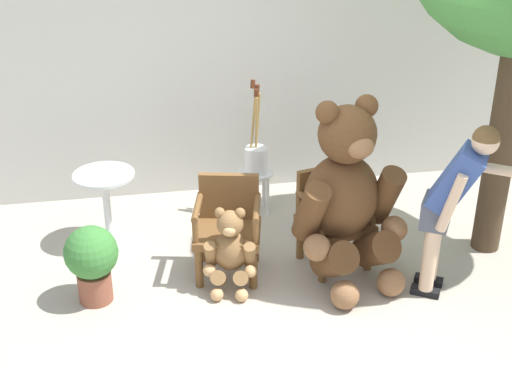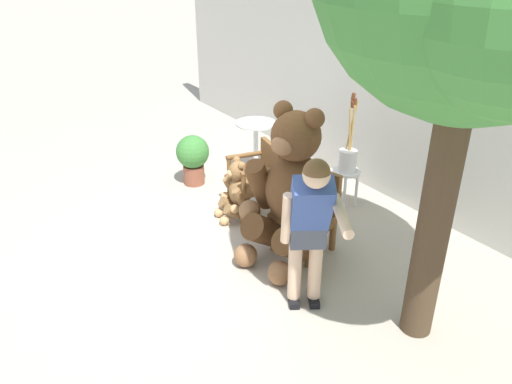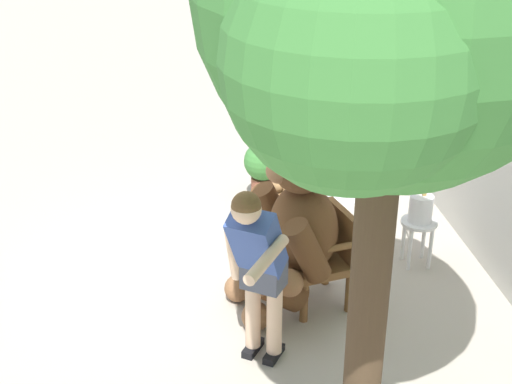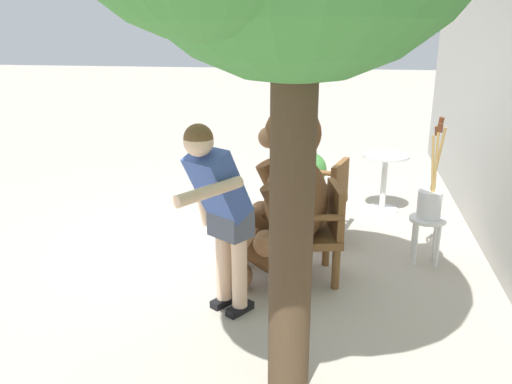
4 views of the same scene
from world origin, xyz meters
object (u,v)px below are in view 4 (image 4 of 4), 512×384
Objects in this scene: wooden_chair_left at (323,197)px; potted_plant at (309,174)px; teddy_bear_small at (297,203)px; teddy_bear_large at (286,193)px; wooden_chair_right at (316,229)px; white_stool at (427,228)px; person_visitor at (220,204)px; brush_bucket at (430,199)px; round_side_table at (384,176)px.

potted_plant is (-1.15, -0.26, -0.07)m from wooden_chair_left.
teddy_bear_large is at bearing 0.89° from teddy_bear_small.
wooden_chair_right is 1.13m from white_stool.
person_visitor is (1.72, -0.65, 0.45)m from wooden_chair_left.
brush_bucket is (-0.00, 0.00, 0.29)m from white_stool.
round_side_table is (-1.02, 0.95, 0.08)m from teddy_bear_small.
teddy_bear_small reaches higher than round_side_table.
wooden_chair_left is 0.53× the size of teddy_bear_large.
person_visitor reaches higher than wooden_chair_right.
potted_plant is (-2.87, 0.39, -0.51)m from person_visitor.
wooden_chair_right is 1.15m from brush_bucket.
teddy_bear_small is (-0.99, -0.02, -0.42)m from teddy_bear_large.
wooden_chair_left is 1.05m from teddy_bear_large.
potted_plant is (-0.11, -0.93, -0.05)m from round_side_table.
person_visitor is at bearing -12.07° from teddy_bear_small.
white_stool is at bearing 38.88° from potted_plant.
wooden_chair_left is 1.19× the size of round_side_table.
wooden_chair_right is 1.15× the size of teddy_bear_small.
teddy_bear_large reaches higher than teddy_bear_small.
wooden_chair_right is 0.56× the size of person_visitor.
wooden_chair_right is 1.26× the size of potted_plant.
round_side_table is at bearing 147.26° from wooden_chair_left.
wooden_chair_right is 1.00m from teddy_bear_small.
person_visitor is 2.94m from potted_plant.
brush_bucket is at bearing 13.12° from round_side_table.
teddy_bear_large is at bearing -82.11° from wooden_chair_right.
white_stool is at bearing 67.17° from wooden_chair_left.
wooden_chair_left is at bearing 85.58° from teddy_bear_small.
round_side_table is (-1.47, -0.34, -0.20)m from brush_bucket.
teddy_bear_large is at bearing -67.02° from white_stool.
brush_bucket is (0.45, 1.29, 0.28)m from teddy_bear_small.
white_stool is at bearing 112.98° from teddy_bear_large.
wooden_chair_left is 1.24m from round_side_table.
teddy_bear_small is at bearing -109.06° from brush_bucket.
teddy_bear_small is 0.79× the size of brush_bucket.
person_visitor is at bearing -52.16° from brush_bucket.
potted_plant is (-2.08, -0.26, -0.07)m from wooden_chair_right.
brush_bucket is 1.32× the size of round_side_table.
teddy_bear_small is at bearing -179.11° from teddy_bear_large.
white_stool is 0.64× the size of round_side_table.
person_visitor reaches higher than brush_bucket.
brush_bucket is at bearing 38.94° from potted_plant.
wooden_chair_right reaches higher than round_side_table.
round_side_table is at bearing 161.21° from wooden_chair_right.
teddy_bear_large is at bearing -24.97° from round_side_table.
brush_bucket is at bearing 127.84° from person_visitor.
wooden_chair_left is at bearing 12.82° from potted_plant.
brush_bucket is (-1.29, 1.66, -0.27)m from person_visitor.
brush_bucket is at bearing 112.96° from teddy_bear_large.
wooden_chair_left is at bearing -32.74° from round_side_table.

